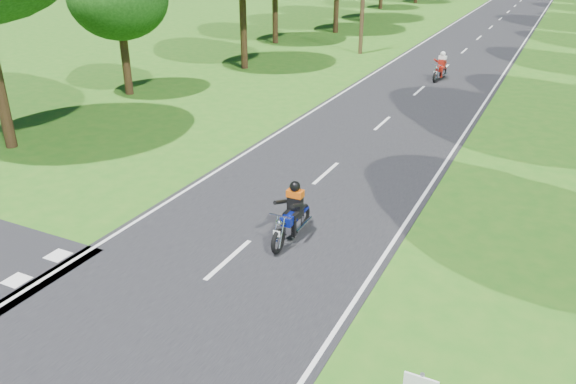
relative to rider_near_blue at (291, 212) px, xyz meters
The scene contains 5 objects.
ground 3.77m from the rider_near_blue, 104.24° to the right, with size 160.00×160.00×0.00m, color #256216.
main_road 46.44m from the rider_near_blue, 91.12° to the left, with size 7.00×140.00×0.02m, color black.
road_markings 44.57m from the rider_near_blue, 91.34° to the left, with size 7.40×140.00×0.01m.
rider_near_blue is the anchor object (origin of this frame).
rider_far_red 19.24m from the rider_near_blue, 91.61° to the left, with size 0.60×1.79×1.49m, color maroon, non-canonical shape.
Camera 1 is at (6.43, -7.72, 7.08)m, focal length 35.00 mm.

